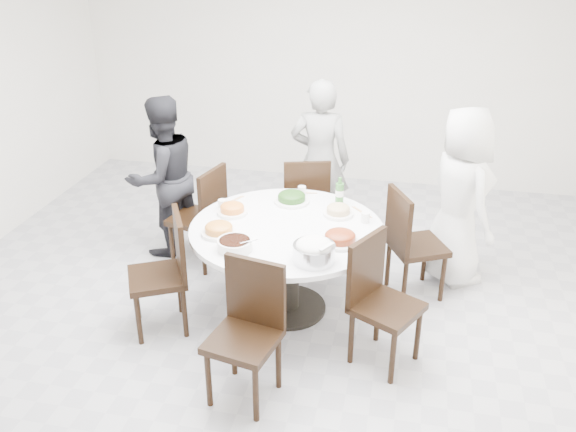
% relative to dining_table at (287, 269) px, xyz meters
% --- Properties ---
extents(floor, '(6.00, 6.00, 0.01)m').
position_rel_dining_table_xyz_m(floor, '(-0.06, -0.07, -0.38)').
color(floor, '#AFAEB3').
rests_on(floor, ground).
extents(wall_back, '(6.00, 0.01, 2.80)m').
position_rel_dining_table_xyz_m(wall_back, '(-0.06, 2.93, 1.02)').
color(wall_back, white).
rests_on(wall_back, ground).
extents(dining_table, '(1.50, 1.50, 0.75)m').
position_rel_dining_table_xyz_m(dining_table, '(0.00, 0.00, 0.00)').
color(dining_table, white).
rests_on(dining_table, floor).
extents(chair_ne, '(0.56, 0.56, 0.95)m').
position_rel_dining_table_xyz_m(chair_ne, '(1.01, 0.46, 0.10)').
color(chair_ne, black).
rests_on(chair_ne, floor).
extents(chair_n, '(0.52, 0.52, 0.95)m').
position_rel_dining_table_xyz_m(chair_n, '(-0.06, 1.08, 0.10)').
color(chair_n, black).
rests_on(chair_n, floor).
extents(chair_nw, '(0.51, 0.51, 0.95)m').
position_rel_dining_table_xyz_m(chair_nw, '(-0.96, 0.57, 0.10)').
color(chair_nw, black).
rests_on(chair_nw, floor).
extents(chair_sw, '(0.57, 0.57, 0.95)m').
position_rel_dining_table_xyz_m(chair_sw, '(-0.90, -0.45, 0.10)').
color(chair_sw, black).
rests_on(chair_sw, floor).
extents(chair_s, '(0.50, 0.50, 0.95)m').
position_rel_dining_table_xyz_m(chair_s, '(-0.06, -1.06, 0.10)').
color(chair_s, black).
rests_on(chair_s, floor).
extents(chair_se, '(0.57, 0.57, 0.95)m').
position_rel_dining_table_xyz_m(chair_se, '(0.82, -0.50, 0.10)').
color(chair_se, black).
rests_on(chair_se, floor).
extents(diner_right, '(0.80, 0.90, 1.56)m').
position_rel_dining_table_xyz_m(diner_right, '(1.32, 0.80, 0.40)').
color(diner_right, silver).
rests_on(diner_right, floor).
extents(diner_middle, '(0.59, 0.40, 1.58)m').
position_rel_dining_table_xyz_m(diner_middle, '(0.03, 1.39, 0.42)').
color(diner_middle, black).
rests_on(diner_middle, floor).
extents(diner_left, '(0.88, 0.93, 1.51)m').
position_rel_dining_table_xyz_m(diner_left, '(-1.32, 0.75, 0.38)').
color(diner_left, black).
rests_on(diner_left, floor).
extents(dish_greens, '(0.29, 0.29, 0.08)m').
position_rel_dining_table_xyz_m(dish_greens, '(-0.05, 0.45, 0.41)').
color(dish_greens, white).
rests_on(dish_greens, dining_table).
extents(dish_pale, '(0.24, 0.24, 0.06)m').
position_rel_dining_table_xyz_m(dish_pale, '(0.36, 0.29, 0.41)').
color(dish_pale, white).
rests_on(dish_pale, dining_table).
extents(dish_orange, '(0.25, 0.25, 0.07)m').
position_rel_dining_table_xyz_m(dish_orange, '(-0.48, 0.14, 0.41)').
color(dish_orange, white).
rests_on(dish_orange, dining_table).
extents(dish_redbrown, '(0.29, 0.29, 0.07)m').
position_rel_dining_table_xyz_m(dish_redbrown, '(0.44, -0.17, 0.41)').
color(dish_redbrown, white).
rests_on(dish_redbrown, dining_table).
extents(dish_tofu, '(0.27, 0.27, 0.07)m').
position_rel_dining_table_xyz_m(dish_tofu, '(-0.47, -0.23, 0.41)').
color(dish_tofu, white).
rests_on(dish_tofu, dining_table).
extents(rice_bowl, '(0.29, 0.29, 0.13)m').
position_rel_dining_table_xyz_m(rice_bowl, '(0.29, -0.47, 0.44)').
color(rice_bowl, silver).
rests_on(rice_bowl, dining_table).
extents(soup_bowl, '(0.25, 0.25, 0.08)m').
position_rel_dining_table_xyz_m(soup_bowl, '(-0.29, -0.43, 0.41)').
color(soup_bowl, white).
rests_on(soup_bowl, dining_table).
extents(beverage_bottle, '(0.07, 0.07, 0.24)m').
position_rel_dining_table_xyz_m(beverage_bottle, '(0.34, 0.50, 0.49)').
color(beverage_bottle, '#2F692A').
rests_on(beverage_bottle, dining_table).
extents(tea_cups, '(0.07, 0.07, 0.08)m').
position_rel_dining_table_xyz_m(tea_cups, '(0.01, 0.61, 0.42)').
color(tea_cups, white).
rests_on(tea_cups, dining_table).
extents(chopsticks, '(0.24, 0.04, 0.01)m').
position_rel_dining_table_xyz_m(chopsticks, '(-0.01, 0.64, 0.38)').
color(chopsticks, tan).
rests_on(chopsticks, dining_table).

